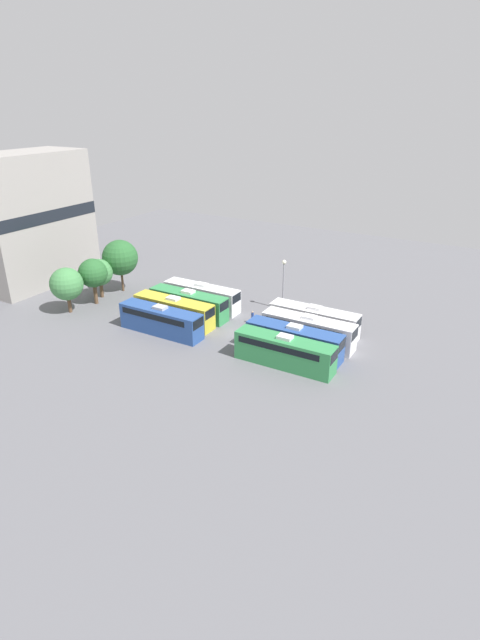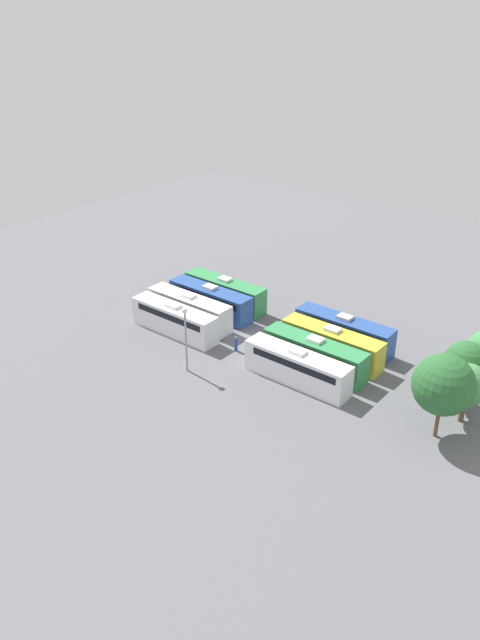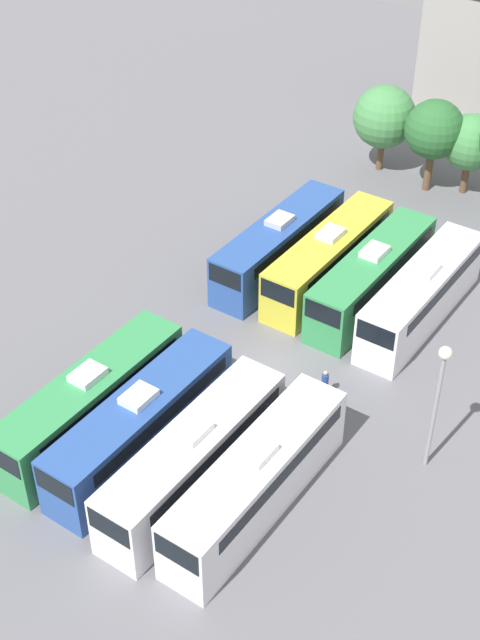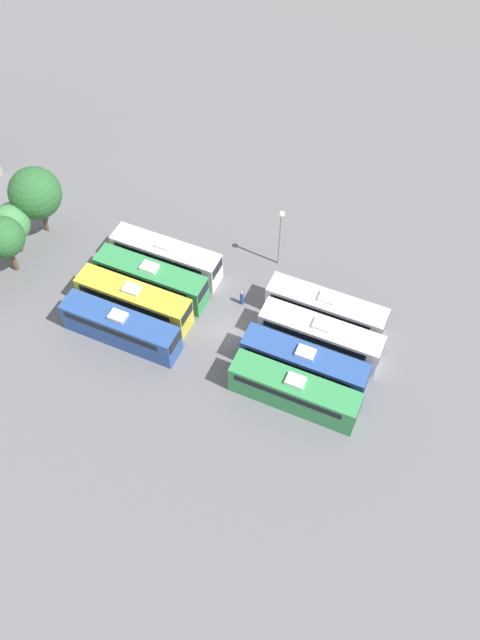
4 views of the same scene
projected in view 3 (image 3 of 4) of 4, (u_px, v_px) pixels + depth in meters
The scene contains 14 objects.
ground_plane at pixel (268, 369), 47.53m from camera, with size 113.38×113.38×0.00m, color slate.
bus_0 at pixel (92, 400), 42.93m from camera, with size 2.52×11.28×3.65m.
bus_1 at pixel (142, 422), 41.73m from camera, with size 2.52×11.28×3.65m.
bus_2 at pixel (194, 456), 40.00m from camera, with size 2.52×11.28×3.65m.
bus_3 at pixel (257, 478), 38.97m from camera, with size 2.52×11.28×3.65m.
bus_4 at pixel (279, 243), 53.92m from camera, with size 2.52×11.28×3.65m.
bus_5 at pixel (329, 257), 52.75m from camera, with size 2.52×11.28×3.65m.
bus_6 at pixel (372, 275), 51.26m from camera, with size 2.52×11.28×3.65m.
bus_7 at pixel (422, 294), 49.84m from camera, with size 2.52×11.28×3.65m.
worker_person at pixel (325, 385), 45.30m from camera, with size 0.36×0.36×1.74m.
light_pole at pixel (439, 387), 39.09m from camera, with size 0.60×0.60×7.14m.
tree_0 at pixel (384, 117), 62.73m from camera, with size 4.45×4.45×6.32m.
tree_1 at pixel (434, 130), 60.07m from camera, with size 4.05×4.05×6.60m.
tree_2 at pixel (471, 142), 60.21m from camera, with size 3.86×3.86×5.76m.
Camera 3 is at (19.36, -30.38, 31.16)m, focal length 50.00 mm.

